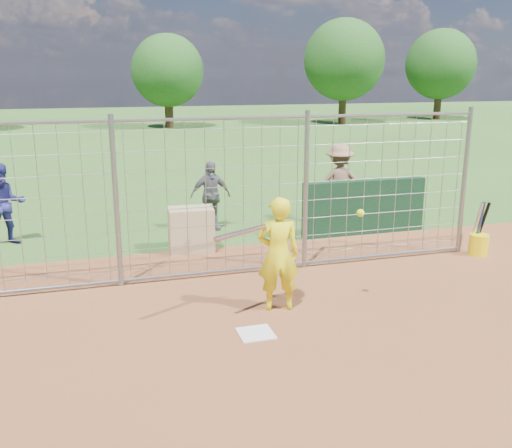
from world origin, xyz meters
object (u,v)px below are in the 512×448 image
object	(u,v)px
bystander_b	(210,196)
equipment_bin	(191,229)
bystander_a	(4,205)
batter	(278,254)
bystander_c	(339,183)
bucket_with_bats	(479,242)

from	to	relation	value
bystander_b	equipment_bin	xyz separation A→B (m)	(-0.65, -1.32, -0.32)
bystander_a	bystander_b	world-z (taller)	bystander_a
batter	bystander_c	distance (m)	5.04
bystander_b	bystander_c	size ratio (longest dim) A/B	0.85
bystander_c	bucket_with_bats	size ratio (longest dim) A/B	1.75
bystander_a	equipment_bin	world-z (taller)	bystander_a
bystander_c	equipment_bin	xyz separation A→B (m)	(-3.47, -1.17, -0.45)
bucket_with_bats	bystander_c	bearing A→B (deg)	116.07
equipment_bin	bystander_a	bearing A→B (deg)	160.63
batter	equipment_bin	distance (m)	3.10
bystander_a	bucket_with_bats	bearing A→B (deg)	-34.28
bystander_c	bucket_with_bats	xyz separation A→B (m)	(1.42, -2.89, -0.61)
bystander_a	equipment_bin	distance (m)	3.56
bystander_b	bucket_with_bats	world-z (taller)	bystander_b
batter	bystander_b	world-z (taller)	batter
bystander_a	bystander_b	distance (m)	3.92
bystander_b	bystander_c	xyz separation A→B (m)	(2.82, -0.14, 0.13)
batter	bystander_a	world-z (taller)	batter
batter	bystander_b	xyz separation A→B (m)	(-0.01, 4.32, -0.07)
batter	bystander_a	size ratio (longest dim) A/B	1.02
bystander_b	equipment_bin	size ratio (longest dim) A/B	1.80
batter	bystander_c	size ratio (longest dim) A/B	0.93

